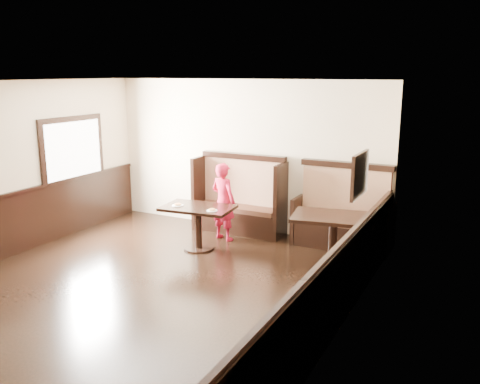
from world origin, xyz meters
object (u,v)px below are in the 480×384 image
Objects in this scene: table_main at (198,217)px; booth_neighbor at (342,219)px; child at (223,202)px; table_neighbor at (333,229)px; booth_main at (240,204)px.

booth_neighbor is at bearing 24.45° from table_main.
child is (-1.99, -0.58, 0.21)m from booth_neighbor.
booth_neighbor is at bearing -150.54° from child.
table_neighbor is at bearing -179.57° from child.
table_neighbor is (0.16, -1.07, 0.15)m from booth_neighbor.
booth_main is 1.42× the size of table_main.
table_main is at bearing 92.43° from child.
table_neighbor is 2.20m from child.
booth_main reaches higher than table_neighbor.
booth_neighbor is 2.08m from child.
child is at bearing 156.63° from table_neighbor.
table_main is at bearing 173.64° from table_neighbor.
child is at bearing -163.82° from booth_neighbor.
booth_main is 1.95m from booth_neighbor.
table_main is at bearing -149.78° from booth_neighbor.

